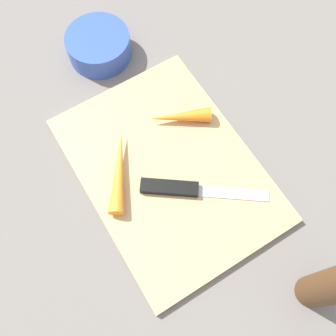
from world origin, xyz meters
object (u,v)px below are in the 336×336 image
(knife, at_px, (178,188))
(carrot_short, at_px, (180,117))
(pepper_grinder, at_px, (331,287))
(small_bowl, at_px, (99,46))
(cutting_board, at_px, (168,169))
(carrot_long, at_px, (119,171))

(knife, distance_m, carrot_short, 0.12)
(pepper_grinder, bearing_deg, knife, 19.65)
(knife, height_order, small_bowl, small_bowl)
(carrot_short, bearing_deg, small_bowl, -50.21)
(knife, xyz_separation_m, pepper_grinder, (-0.23, -0.08, 0.06))
(cutting_board, relative_size, small_bowl, 3.15)
(cutting_board, distance_m, carrot_long, 0.08)
(cutting_board, distance_m, carrot_short, 0.09)
(knife, distance_m, pepper_grinder, 0.25)
(small_bowl, distance_m, pepper_grinder, 0.54)
(carrot_long, bearing_deg, cutting_board, -82.09)
(carrot_short, bearing_deg, knife, 83.23)
(carrot_short, relative_size, carrot_long, 0.74)
(cutting_board, distance_m, small_bowl, 0.26)
(carrot_short, relative_size, small_bowl, 0.90)
(cutting_board, relative_size, pepper_grinder, 2.22)
(knife, distance_m, small_bowl, 0.30)
(carrot_short, distance_m, small_bowl, 0.21)
(carrot_short, xyz_separation_m, small_bowl, (0.20, 0.05, -0.00))
(knife, relative_size, small_bowl, 1.52)
(pepper_grinder, bearing_deg, carrot_short, 2.37)
(cutting_board, relative_size, carrot_short, 3.51)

